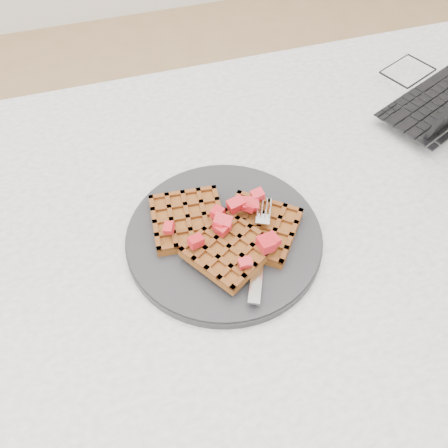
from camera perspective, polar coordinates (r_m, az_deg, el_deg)
The scene contains 7 objects.
ground at distance 1.44m, azimuth 2.62°, elevation -17.84°, with size 4.00×4.00×0.00m, color tan.
table at distance 0.87m, azimuth 4.12°, elevation -3.21°, with size 1.20×0.80×0.75m.
plate at distance 0.74m, azimuth -0.00°, elevation -1.54°, with size 0.29×0.29×0.02m, color black.
waffles at distance 0.72m, azimuth 0.10°, elevation -0.85°, with size 0.22×0.20×0.03m.
strawberry_pile at distance 0.70m, azimuth 0.00°, elevation 0.71°, with size 0.15×0.15×0.02m, color #A2010C, non-canonical shape.
fork at distance 0.71m, azimuth 4.15°, elevation -2.45°, with size 0.02×0.18×0.02m, color silver, non-canonical shape.
laptop at distance 1.04m, azimuth 23.93°, elevation 14.42°, with size 0.36×0.32×0.21m.
Camera 1 is at (-0.20, -0.46, 1.35)m, focal length 40.00 mm.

